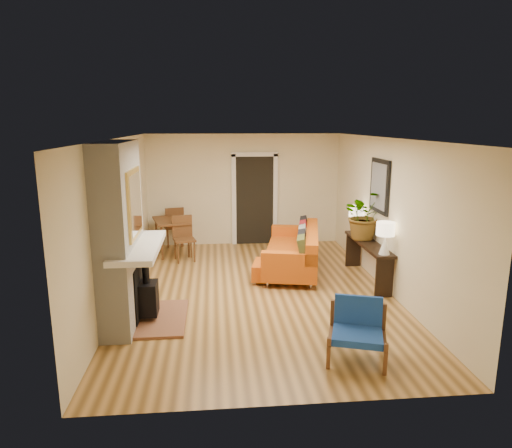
{
  "coord_description": "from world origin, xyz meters",
  "views": [
    {
      "loc": [
        -0.71,
        -7.38,
        2.85
      ],
      "look_at": [
        0.0,
        0.2,
        1.15
      ],
      "focal_mm": 32.0,
      "sensor_mm": 36.0,
      "label": 1
    }
  ],
  "objects_px": {
    "sofa": "(297,251)",
    "houseplant": "(365,215)",
    "blue_chair": "(358,326)",
    "ottoman": "(272,270)",
    "lamp_far": "(356,216)",
    "console_table": "(368,250)",
    "lamp_near": "(385,234)",
    "dining_table": "(175,226)"
  },
  "relations": [
    {
      "from": "console_table",
      "to": "lamp_near",
      "type": "relative_size",
      "value": 3.43
    },
    {
      "from": "ottoman",
      "to": "dining_table",
      "type": "relative_size",
      "value": 0.45
    },
    {
      "from": "lamp_near",
      "to": "lamp_far",
      "type": "height_order",
      "value": "same"
    },
    {
      "from": "sofa",
      "to": "houseplant",
      "type": "bearing_deg",
      "value": -21.57
    },
    {
      "from": "sofa",
      "to": "blue_chair",
      "type": "xyz_separation_m",
      "value": [
        0.14,
        -3.42,
        -0.01
      ]
    },
    {
      "from": "sofa",
      "to": "lamp_near",
      "type": "height_order",
      "value": "lamp_near"
    },
    {
      "from": "lamp_near",
      "to": "console_table",
      "type": "bearing_deg",
      "value": 90.0
    },
    {
      "from": "dining_table",
      "to": "console_table",
      "type": "xyz_separation_m",
      "value": [
        3.65,
        -2.16,
        -0.04
      ]
    },
    {
      "from": "ottoman",
      "to": "houseplant",
      "type": "xyz_separation_m",
      "value": [
        1.74,
        0.1,
        0.99
      ]
    },
    {
      "from": "blue_chair",
      "to": "dining_table",
      "type": "relative_size",
      "value": 0.48
    },
    {
      "from": "sofa",
      "to": "dining_table",
      "type": "bearing_deg",
      "value": 149.53
    },
    {
      "from": "ottoman",
      "to": "dining_table",
      "type": "bearing_deg",
      "value": 133.4
    },
    {
      "from": "ottoman",
      "to": "blue_chair",
      "type": "bearing_deg",
      "value": -76.24
    },
    {
      "from": "sofa",
      "to": "houseplant",
      "type": "height_order",
      "value": "houseplant"
    },
    {
      "from": "dining_table",
      "to": "lamp_far",
      "type": "bearing_deg",
      "value": -21.02
    },
    {
      "from": "console_table",
      "to": "houseplant",
      "type": "distance_m",
      "value": 0.66
    },
    {
      "from": "blue_chair",
      "to": "lamp_near",
      "type": "height_order",
      "value": "lamp_near"
    },
    {
      "from": "lamp_near",
      "to": "houseplant",
      "type": "bearing_deg",
      "value": 90.56
    },
    {
      "from": "dining_table",
      "to": "console_table",
      "type": "relative_size",
      "value": 0.96
    },
    {
      "from": "console_table",
      "to": "lamp_near",
      "type": "xyz_separation_m",
      "value": [
        0.0,
        -0.77,
        0.49
      ]
    },
    {
      "from": "sofa",
      "to": "lamp_far",
      "type": "distance_m",
      "value": 1.36
    },
    {
      "from": "dining_table",
      "to": "houseplant",
      "type": "relative_size",
      "value": 1.94
    },
    {
      "from": "ottoman",
      "to": "houseplant",
      "type": "bearing_deg",
      "value": 3.23
    },
    {
      "from": "dining_table",
      "to": "lamp_far",
      "type": "relative_size",
      "value": 3.31
    },
    {
      "from": "ottoman",
      "to": "lamp_far",
      "type": "height_order",
      "value": "lamp_far"
    },
    {
      "from": "ottoman",
      "to": "blue_chair",
      "type": "height_order",
      "value": "blue_chair"
    },
    {
      "from": "console_table",
      "to": "houseplant",
      "type": "bearing_deg",
      "value": 92.3
    },
    {
      "from": "ottoman",
      "to": "dining_table",
      "type": "distance_m",
      "value": 2.8
    },
    {
      "from": "lamp_near",
      "to": "blue_chair",
      "type": "bearing_deg",
      "value": -118.42
    },
    {
      "from": "console_table",
      "to": "houseplant",
      "type": "relative_size",
      "value": 2.01
    },
    {
      "from": "dining_table",
      "to": "houseplant",
      "type": "height_order",
      "value": "houseplant"
    },
    {
      "from": "console_table",
      "to": "lamp_near",
      "type": "bearing_deg",
      "value": -90.0
    },
    {
      "from": "blue_chair",
      "to": "houseplant",
      "type": "relative_size",
      "value": 0.94
    },
    {
      "from": "ottoman",
      "to": "console_table",
      "type": "xyz_separation_m",
      "value": [
        1.75,
        -0.15,
        0.38
      ]
    },
    {
      "from": "sofa",
      "to": "lamp_far",
      "type": "xyz_separation_m",
      "value": [
        1.18,
        0.05,
        0.67
      ]
    },
    {
      "from": "dining_table",
      "to": "blue_chair",
      "type": "bearing_deg",
      "value": -61.88
    },
    {
      "from": "ottoman",
      "to": "houseplant",
      "type": "relative_size",
      "value": 0.87
    },
    {
      "from": "blue_chair",
      "to": "lamp_far",
      "type": "xyz_separation_m",
      "value": [
        1.05,
        3.47,
        0.67
      ]
    },
    {
      "from": "sofa",
      "to": "blue_chair",
      "type": "distance_m",
      "value": 3.42
    },
    {
      "from": "dining_table",
      "to": "lamp_near",
      "type": "bearing_deg",
      "value": -38.83
    },
    {
      "from": "lamp_near",
      "to": "lamp_far",
      "type": "xyz_separation_m",
      "value": [
        0.0,
        1.53,
        0.0
      ]
    },
    {
      "from": "console_table",
      "to": "lamp_near",
      "type": "height_order",
      "value": "lamp_near"
    }
  ]
}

